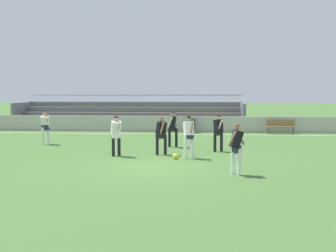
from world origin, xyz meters
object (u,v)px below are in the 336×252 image
object	(u,v)px
trash_bin	(191,126)
player_dark_challenging	(173,126)
bench_near_bin	(281,125)
soccer_ball	(175,156)
player_dark_trailing_run	(161,132)
player_dark_wide_right	(236,144)
player_white_wide_left	(116,132)
player_white_pressing_high	(45,125)
player_white_overlapping	(189,133)
player_dark_dropping_back	(218,130)
bleacher_stand	(130,114)

from	to	relation	value
trash_bin	player_dark_challenging	world-z (taller)	player_dark_challenging
bench_near_bin	player_dark_challenging	size ratio (longest dim) A/B	1.05
trash_bin	soccer_ball	bearing A→B (deg)	-91.28
player_dark_trailing_run	player_dark_wide_right	size ratio (longest dim) A/B	0.97
player_white_wide_left	player_white_pressing_high	world-z (taller)	player_white_wide_left
player_dark_trailing_run	soccer_ball	world-z (taller)	player_dark_trailing_run
player_white_overlapping	player_white_wide_left	bearing A→B (deg)	174.70
player_white_wide_left	player_dark_trailing_run	bearing A→B (deg)	16.27
bench_near_bin	player_white_overlapping	world-z (taller)	player_white_overlapping
bench_near_bin	soccer_ball	world-z (taller)	bench_near_bin
player_dark_wide_right	player_dark_dropping_back	bearing A→B (deg)	94.62
soccer_ball	bleacher_stand	bearing A→B (deg)	107.58
trash_bin	player_white_wide_left	bearing A→B (deg)	-105.23
bench_near_bin	player_white_wide_left	distance (m)	13.07
player_dark_challenging	player_white_pressing_high	distance (m)	6.54
player_dark_challenging	player_dark_dropping_back	bearing A→B (deg)	-31.51
player_dark_challenging	bench_near_bin	bearing A→B (deg)	48.03
player_white_pressing_high	soccer_ball	world-z (taller)	player_white_pressing_high
trash_bin	player_dark_wide_right	xyz separation A→B (m)	(1.94, -13.55, 0.52)
player_dark_wide_right	player_dark_dropping_back	size ratio (longest dim) A/B	1.00
bleacher_stand	player_dark_dropping_back	bearing A→B (deg)	-62.00
player_white_overlapping	player_white_pressing_high	world-z (taller)	player_white_overlapping
player_dark_wide_right	player_dark_dropping_back	world-z (taller)	player_dark_wide_right
player_dark_challenging	soccer_ball	world-z (taller)	player_dark_challenging
player_dark_trailing_run	soccer_ball	distance (m)	1.52
player_white_overlapping	player_dark_challenging	size ratio (longest dim) A/B	1.00
player_white_pressing_high	soccer_ball	size ratio (longest dim) A/B	7.52
bleacher_stand	bench_near_bin	world-z (taller)	bleacher_stand
trash_bin	player_white_wide_left	xyz separation A→B (m)	(-2.73, -10.04, 0.53)
player_white_overlapping	player_dark_challenging	world-z (taller)	player_dark_challenging
bleacher_stand	player_dark_wide_right	distance (m)	17.92
bench_near_bin	soccer_ball	bearing A→B (deg)	-119.31
player_white_wide_left	player_white_overlapping	bearing A→B (deg)	-5.30
player_dark_dropping_back	player_white_pressing_high	size ratio (longest dim) A/B	1.00
bench_near_bin	player_white_pressing_high	size ratio (longest dim) A/B	1.09
trash_bin	player_dark_trailing_run	world-z (taller)	player_dark_trailing_run
bleacher_stand	player_white_overlapping	distance (m)	14.31
trash_bin	player_white_wide_left	world-z (taller)	player_white_wide_left
player_dark_wide_right	player_dark_challenging	distance (m)	7.01
trash_bin	player_white_pressing_high	xyz separation A→B (m)	(-7.14, -6.54, 0.51)
player_white_overlapping	bleacher_stand	bearing A→B (deg)	109.88
player_white_wide_left	soccer_ball	bearing A→B (deg)	-12.03
bleacher_stand	bench_near_bin	bearing A→B (deg)	-17.20
trash_bin	player_dark_wide_right	size ratio (longest dim) A/B	0.56
soccer_ball	bench_near_bin	bearing A→B (deg)	60.69
bench_near_bin	player_white_wide_left	xyz separation A→B (m)	(-8.41, -10.00, 0.46)
bleacher_stand	player_dark_dropping_back	size ratio (longest dim) A/B	9.90
player_dark_trailing_run	player_dark_challenging	xyz separation A→B (m)	(0.30, 2.48, 0.06)
player_dark_dropping_back	soccer_ball	distance (m)	2.98
bleacher_stand	trash_bin	xyz separation A→B (m)	(4.58, -3.14, -0.54)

